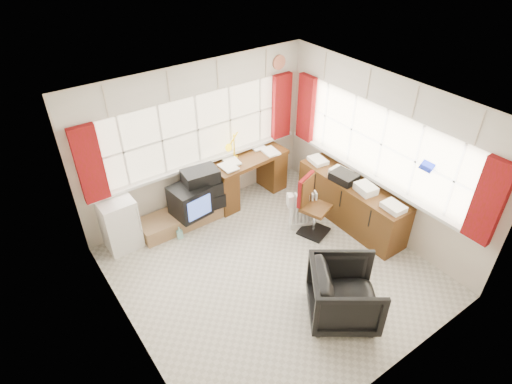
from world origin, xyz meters
The scene contains 19 objects.
ground centered at (0.00, 0.00, 0.00)m, with size 4.00×4.00×0.00m, color beige.
room_walls centered at (0.00, 0.00, 1.50)m, with size 4.00×4.00×4.00m.
window_back centered at (0.00, 1.94, 0.95)m, with size 3.70×0.12×3.60m.
window_right centered at (1.94, 0.00, 0.95)m, with size 0.12×3.70×3.60m.
curtains centered at (0.92, 0.93, 1.46)m, with size 3.83×3.83×1.15m.
overhead_cabinets centered at (0.98, 0.98, 2.25)m, with size 3.98×3.98×0.48m.
desk centered at (0.78, 1.80, 0.45)m, with size 1.45×0.79×0.84m.
desk_lamp centered at (0.59, 1.87, 1.14)m, with size 0.19×0.18×0.47m.
task_chair centered at (1.03, 0.41, 0.53)m, with size 0.54×0.55×1.00m.
office_chair centered at (0.27, -1.13, 0.39)m, with size 0.84×0.86×0.78m, color black.
radiator centered at (1.03, 0.56, 0.26)m, with size 0.45×0.33×0.63m.
credenza centered at (1.73, 0.20, 0.39)m, with size 0.50×2.00×0.85m.
file_tray centered at (1.65, 0.34, 0.82)m, with size 0.31×0.39×0.13m, color black.
tv_bench centered at (-0.55, 1.72, 0.12)m, with size 1.40×0.50×0.25m, color #9E7A4F.
crt_tv centered at (-0.43, 1.59, 0.50)m, with size 0.60×0.57×0.50m.
hifi_stack centered at (-0.18, 1.65, 0.57)m, with size 0.70×0.48×0.69m.
mini_fridge centered at (-1.52, 1.80, 0.42)m, with size 0.50×0.50×0.84m.
spray_bottle_a centered at (0.02, 1.62, 0.13)m, with size 0.10×0.10×0.26m, color silver.
spray_bottle_b centered at (-0.74, 1.44, 0.10)m, with size 0.09×0.09×0.20m, color #85C6BE.
Camera 1 is at (-2.72, -3.42, 4.48)m, focal length 30.00 mm.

